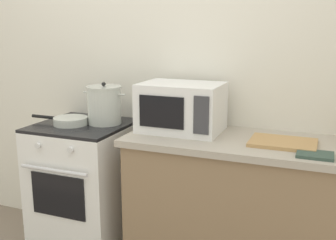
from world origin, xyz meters
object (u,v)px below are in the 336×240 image
microwave (181,107)px  frying_pan (70,121)px  stove (85,188)px  stock_pot (104,105)px  oven_mitt (315,155)px  cutting_board (283,143)px

microwave → frying_pan: bearing=-170.5°
stove → microwave: (0.68, 0.08, 0.61)m
stock_pot → oven_mitt: 1.38m
cutting_board → oven_mitt: cutting_board is taller
stove → stock_pot: size_ratio=2.93×
cutting_board → oven_mitt: 0.24m
stove → cutting_board: size_ratio=2.56×
cutting_board → stove: bearing=-180.0°
stove → oven_mitt: (1.49, -0.16, 0.47)m
stock_pot → frying_pan: size_ratio=0.73×
stock_pot → microwave: size_ratio=0.63×
frying_pan → cutting_board: size_ratio=1.19×
stock_pot → microwave: bearing=1.1°
frying_pan → oven_mitt: frying_pan is taller
oven_mitt → frying_pan: bearing=175.9°
stove → frying_pan: size_ratio=2.15×
stock_pot → microwave: microwave is taller
stove → oven_mitt: bearing=-6.1°
stove → cutting_board: 1.40m
microwave → oven_mitt: (0.81, -0.24, -0.14)m
frying_pan → microwave: bearing=9.5°
cutting_board → oven_mitt: (0.18, -0.16, -0.00)m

